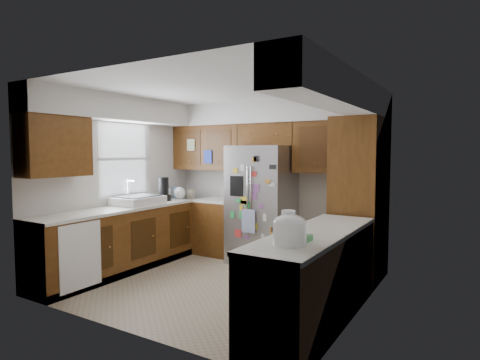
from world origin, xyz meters
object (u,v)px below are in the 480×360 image
object	(u,v)px
rice_cooker	(290,229)
paper_towel	(288,226)
fridge	(262,204)
pantry	(359,199)

from	to	relation	value
rice_cooker	paper_towel	bearing A→B (deg)	118.28
rice_cooker	paper_towel	xyz separation A→B (m)	(-0.07, 0.12, 0.00)
fridge	rice_cooker	xyz separation A→B (m)	(1.50, -2.31, 0.15)
fridge	rice_cooker	distance (m)	2.76
pantry	rice_cooker	size ratio (longest dim) A/B	7.23
pantry	rice_cooker	distance (m)	2.26
pantry	fridge	xyz separation A→B (m)	(-1.50, 0.05, -0.17)
pantry	fridge	bearing A→B (deg)	177.94
rice_cooker	pantry	bearing A→B (deg)	89.99
pantry	rice_cooker	xyz separation A→B (m)	(-0.00, -2.26, -0.02)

